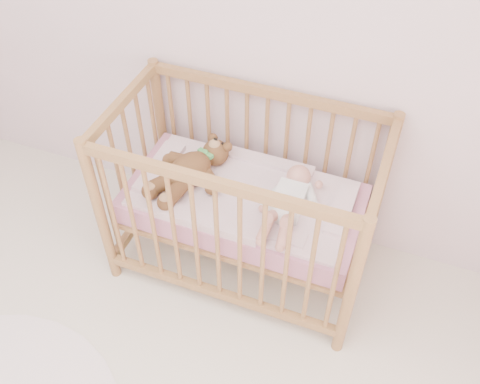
% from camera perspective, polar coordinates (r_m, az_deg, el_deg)
% --- Properties ---
extents(wall_back, '(4.00, 0.02, 2.70)m').
position_cam_1_polar(wall_back, '(2.66, -1.64, 19.20)').
color(wall_back, beige).
rests_on(wall_back, floor).
extents(crib, '(1.36, 0.76, 1.00)m').
position_cam_1_polar(crib, '(2.80, 0.37, -1.04)').
color(crib, olive).
rests_on(crib, floor).
extents(mattress, '(1.22, 0.62, 0.13)m').
position_cam_1_polar(mattress, '(2.81, 0.37, -1.25)').
color(mattress, pink).
rests_on(mattress, crib).
extents(blanket, '(1.10, 0.58, 0.06)m').
position_cam_1_polar(blanket, '(2.75, 0.37, -0.18)').
color(blanket, pink).
rests_on(blanket, mattress).
extents(baby, '(0.27, 0.57, 0.14)m').
position_cam_1_polar(baby, '(2.64, 5.22, -0.70)').
color(baby, white).
rests_on(baby, blanket).
extents(teddy_bear, '(0.58, 0.67, 0.16)m').
position_cam_1_polar(teddy_bear, '(2.77, -5.42, 2.32)').
color(teddy_bear, brown).
rests_on(teddy_bear, blanket).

